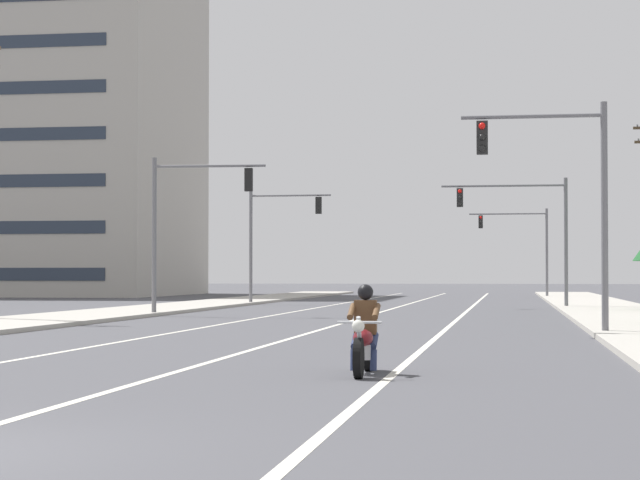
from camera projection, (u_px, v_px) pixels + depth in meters
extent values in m
cube|color=beige|center=(388.00, 310.00, 55.43)|extent=(0.16, 100.00, 0.01)
cube|color=beige|center=(306.00, 310.00, 56.01)|extent=(0.16, 100.00, 0.01)
cube|color=beige|center=(468.00, 310.00, 54.87)|extent=(0.16, 100.00, 0.01)
cube|color=#ADA89E|center=(619.00, 313.00, 48.99)|extent=(4.40, 110.00, 0.14)
cube|color=#ADA89E|center=(139.00, 311.00, 52.05)|extent=(4.40, 110.00, 0.14)
cylinder|color=black|center=(359.00, 358.00, 18.96)|extent=(0.13, 0.64, 0.64)
cylinder|color=black|center=(369.00, 352.00, 20.49)|extent=(0.13, 0.64, 0.64)
cylinder|color=silver|center=(359.00, 338.00, 19.07)|extent=(0.07, 0.33, 0.68)
sphere|color=white|center=(358.00, 326.00, 18.92)|extent=(0.20, 0.20, 0.20)
cylinder|color=silver|center=(360.00, 322.00, 19.12)|extent=(0.70, 0.05, 0.04)
ellipsoid|color=maroon|center=(363.00, 338.00, 19.61)|extent=(0.33, 0.56, 0.28)
cube|color=silver|center=(364.00, 352.00, 19.73)|extent=(0.25, 0.44, 0.24)
cube|color=black|center=(366.00, 340.00, 20.05)|extent=(0.29, 0.52, 0.12)
cube|color=maroon|center=(368.00, 334.00, 20.45)|extent=(0.20, 0.36, 0.08)
cylinder|color=silver|center=(358.00, 354.00, 20.14)|extent=(0.09, 0.55, 0.08)
cube|color=brown|center=(366.00, 317.00, 20.02)|extent=(0.36, 0.24, 0.56)
sphere|color=black|center=(365.00, 292.00, 20.01)|extent=(0.26, 0.26, 0.26)
cylinder|color=navy|center=(373.00, 341.00, 19.85)|extent=(0.15, 0.44, 0.30)
cylinder|color=navy|center=(373.00, 360.00, 19.66)|extent=(0.11, 0.16, 0.35)
cylinder|color=brown|center=(376.00, 312.00, 19.74)|extent=(0.11, 0.52, 0.27)
cylinder|color=navy|center=(356.00, 341.00, 19.89)|extent=(0.15, 0.44, 0.30)
cylinder|color=navy|center=(354.00, 360.00, 19.71)|extent=(0.11, 0.16, 0.35)
cylinder|color=brown|center=(352.00, 311.00, 19.79)|extent=(0.11, 0.52, 0.27)
cylinder|color=slate|center=(605.00, 218.00, 32.30)|extent=(0.18, 0.18, 6.20)
cylinder|color=slate|center=(532.00, 116.00, 32.67)|extent=(3.77, 0.12, 0.11)
cube|color=black|center=(482.00, 138.00, 32.86)|extent=(0.30, 0.24, 0.90)
sphere|color=red|center=(482.00, 126.00, 32.72)|extent=(0.18, 0.18, 0.18)
sphere|color=black|center=(482.00, 137.00, 32.71)|extent=(0.18, 0.18, 0.18)
sphere|color=black|center=(482.00, 148.00, 32.70)|extent=(0.18, 0.18, 0.18)
cylinder|color=slate|center=(154.00, 237.00, 47.78)|extent=(0.18, 0.18, 6.20)
cylinder|color=slate|center=(210.00, 166.00, 47.62)|extent=(4.40, 0.32, 0.11)
cube|color=black|center=(249.00, 180.00, 47.44)|extent=(0.31, 0.25, 0.90)
sphere|color=red|center=(249.00, 172.00, 47.61)|extent=(0.18, 0.18, 0.18)
sphere|color=black|center=(249.00, 180.00, 47.60)|extent=(0.18, 0.18, 0.18)
sphere|color=black|center=(249.00, 188.00, 47.59)|extent=(0.18, 0.18, 0.18)
cylinder|color=slate|center=(566.00, 243.00, 57.73)|extent=(0.18, 0.18, 6.20)
cylinder|color=slate|center=(503.00, 186.00, 58.23)|extent=(5.86, 0.16, 0.11)
cube|color=black|center=(460.00, 198.00, 58.51)|extent=(0.30, 0.24, 0.90)
sphere|color=red|center=(460.00, 191.00, 58.37)|extent=(0.18, 0.18, 0.18)
sphere|color=black|center=(460.00, 197.00, 58.36)|extent=(0.18, 0.18, 0.18)
sphere|color=black|center=(460.00, 204.00, 58.35)|extent=(0.18, 0.18, 0.18)
cylinder|color=slate|center=(251.00, 247.00, 65.76)|extent=(0.18, 0.18, 6.20)
cylinder|color=slate|center=(291.00, 195.00, 65.39)|extent=(4.39, 0.32, 0.11)
cube|color=black|center=(319.00, 205.00, 65.07)|extent=(0.31, 0.25, 0.90)
sphere|color=red|center=(319.00, 200.00, 65.23)|extent=(0.18, 0.18, 0.18)
sphere|color=black|center=(319.00, 206.00, 65.23)|extent=(0.18, 0.18, 0.18)
sphere|color=black|center=(319.00, 211.00, 65.22)|extent=(0.18, 0.18, 0.18)
cylinder|color=slate|center=(547.00, 253.00, 84.76)|extent=(0.18, 0.18, 6.20)
cylinder|color=slate|center=(508.00, 214.00, 85.24)|extent=(5.35, 0.14, 0.11)
cube|color=black|center=(481.00, 222.00, 85.50)|extent=(0.30, 0.24, 0.90)
sphere|color=red|center=(481.00, 217.00, 85.36)|extent=(0.18, 0.18, 0.18)
sphere|color=black|center=(481.00, 222.00, 85.35)|extent=(0.18, 0.18, 0.18)
sphere|color=black|center=(481.00, 226.00, 85.34)|extent=(0.18, 0.18, 0.18)
cylinder|color=slate|center=(637.00, 126.00, 56.29)|extent=(0.08, 0.08, 0.12)
cylinder|color=slate|center=(638.00, 140.00, 56.27)|extent=(0.08, 0.08, 0.12)
cube|color=#B2ADA3|center=(3.00, 109.00, 96.44)|extent=(28.39, 20.15, 29.41)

